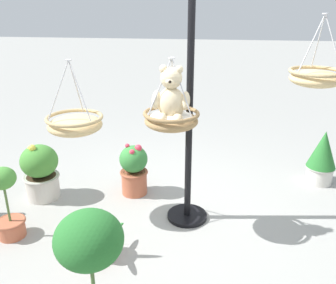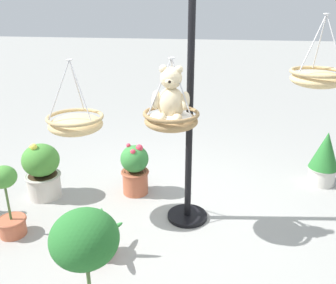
{
  "view_description": "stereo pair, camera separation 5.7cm",
  "coord_description": "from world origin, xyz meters",
  "px_view_note": "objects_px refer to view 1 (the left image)",
  "views": [
    {
      "loc": [
        -0.46,
        3.32,
        2.25
      ],
      "look_at": [
        -0.03,
        0.06,
        0.96
      ],
      "focal_mm": 38.51,
      "sensor_mm": 36.0,
      "label": 1
    },
    {
      "loc": [
        -0.52,
        3.31,
        2.25
      ],
      "look_at": [
        -0.03,
        0.06,
        0.96
      ],
      "focal_mm": 38.51,
      "sensor_mm": 36.0,
      "label": 2
    }
  ],
  "objects_px": {
    "hanging_basket_left_high": "(316,77)",
    "potted_plant_small_succulent": "(92,272)",
    "potted_plant_fern_front": "(7,205)",
    "potted_plant_broad_leaf": "(40,171)",
    "potted_plant_trailing_ivy": "(134,169)",
    "hanging_basket_with_teddy": "(171,119)",
    "potted_plant_tall_leafy": "(322,157)",
    "hanging_basket_right_low": "(75,124)",
    "potted_plant_flowering_red": "(100,242)",
    "display_pole_central": "(188,157)",
    "teddy_bear": "(171,97)"
  },
  "relations": [
    {
      "from": "hanging_basket_left_high",
      "to": "potted_plant_small_succulent",
      "type": "height_order",
      "value": "hanging_basket_left_high"
    },
    {
      "from": "potted_plant_fern_front",
      "to": "potted_plant_broad_leaf",
      "type": "height_order",
      "value": "potted_plant_fern_front"
    },
    {
      "from": "potted_plant_small_succulent",
      "to": "potted_plant_trailing_ivy",
      "type": "xyz_separation_m",
      "value": [
        0.26,
        -2.24,
        -0.4
      ]
    },
    {
      "from": "hanging_basket_with_teddy",
      "to": "hanging_basket_left_high",
      "type": "distance_m",
      "value": 1.45
    },
    {
      "from": "potted_plant_tall_leafy",
      "to": "potted_plant_small_succulent",
      "type": "xyz_separation_m",
      "value": [
        2.1,
        2.84,
        0.37
      ]
    },
    {
      "from": "hanging_basket_right_low",
      "to": "potted_plant_flowering_red",
      "type": "distance_m",
      "value": 1.19
    },
    {
      "from": "display_pole_central",
      "to": "potted_plant_fern_front",
      "type": "xyz_separation_m",
      "value": [
        1.75,
        0.58,
        -0.37
      ]
    },
    {
      "from": "potted_plant_small_succulent",
      "to": "potted_plant_broad_leaf",
      "type": "relative_size",
      "value": 1.58
    },
    {
      "from": "hanging_basket_with_teddy",
      "to": "hanging_basket_left_high",
      "type": "xyz_separation_m",
      "value": [
        -1.34,
        -0.41,
        0.35
      ]
    },
    {
      "from": "potted_plant_broad_leaf",
      "to": "potted_plant_flowering_red",
      "type": "bearing_deg",
      "value": 136.61
    },
    {
      "from": "potted_plant_tall_leafy",
      "to": "potted_plant_small_succulent",
      "type": "bearing_deg",
      "value": 53.52
    },
    {
      "from": "potted_plant_small_succulent",
      "to": "potted_plant_broad_leaf",
      "type": "distance_m",
      "value": 2.43
    },
    {
      "from": "hanging_basket_with_teddy",
      "to": "potted_plant_trailing_ivy",
      "type": "height_order",
      "value": "hanging_basket_with_teddy"
    },
    {
      "from": "hanging_basket_right_low",
      "to": "potted_plant_fern_front",
      "type": "bearing_deg",
      "value": 35.97
    },
    {
      "from": "display_pole_central",
      "to": "hanging_basket_with_teddy",
      "type": "bearing_deg",
      "value": 59.04
    },
    {
      "from": "potted_plant_trailing_ivy",
      "to": "potted_plant_broad_leaf",
      "type": "xyz_separation_m",
      "value": [
        1.08,
        0.25,
        0.03
      ]
    },
    {
      "from": "potted_plant_broad_leaf",
      "to": "hanging_basket_left_high",
      "type": "bearing_deg",
      "value": 178.98
    },
    {
      "from": "potted_plant_fern_front",
      "to": "potted_plant_small_succulent",
      "type": "distance_m",
      "value": 1.81
    },
    {
      "from": "potted_plant_tall_leafy",
      "to": "display_pole_central",
      "type": "bearing_deg",
      "value": 32.59
    },
    {
      "from": "hanging_basket_with_teddy",
      "to": "potted_plant_broad_leaf",
      "type": "xyz_separation_m",
      "value": [
        1.63,
        -0.46,
        -0.87
      ]
    },
    {
      "from": "potted_plant_tall_leafy",
      "to": "potted_plant_broad_leaf",
      "type": "relative_size",
      "value": 1.0
    },
    {
      "from": "teddy_bear",
      "to": "potted_plant_trailing_ivy",
      "type": "xyz_separation_m",
      "value": [
        0.55,
        -0.74,
        -1.11
      ]
    },
    {
      "from": "teddy_bear",
      "to": "hanging_basket_left_high",
      "type": "relative_size",
      "value": 0.75
    },
    {
      "from": "hanging_basket_left_high",
      "to": "potted_plant_small_succulent",
      "type": "bearing_deg",
      "value": 49.81
    },
    {
      "from": "teddy_bear",
      "to": "potted_plant_trailing_ivy",
      "type": "relative_size",
      "value": 0.77
    },
    {
      "from": "teddy_bear",
      "to": "potted_plant_broad_leaf",
      "type": "distance_m",
      "value": 2.02
    },
    {
      "from": "hanging_basket_left_high",
      "to": "potted_plant_fern_front",
      "type": "height_order",
      "value": "hanging_basket_left_high"
    },
    {
      "from": "hanging_basket_with_teddy",
      "to": "hanging_basket_right_low",
      "type": "height_order",
      "value": "hanging_basket_with_teddy"
    },
    {
      "from": "potted_plant_fern_front",
      "to": "potted_plant_flowering_red",
      "type": "bearing_deg",
      "value": 169.36
    },
    {
      "from": "hanging_basket_right_low",
      "to": "potted_plant_fern_front",
      "type": "distance_m",
      "value": 1.04
    },
    {
      "from": "hanging_basket_right_low",
      "to": "potted_plant_small_succulent",
      "type": "xyz_separation_m",
      "value": [
        -0.7,
        1.64,
        -0.36
      ]
    },
    {
      "from": "potted_plant_flowering_red",
      "to": "hanging_basket_right_low",
      "type": "bearing_deg",
      "value": -57.77
    },
    {
      "from": "potted_plant_fern_front",
      "to": "potted_plant_tall_leafy",
      "type": "relative_size",
      "value": 1.07
    },
    {
      "from": "hanging_basket_right_low",
      "to": "potted_plant_trailing_ivy",
      "type": "relative_size",
      "value": 1.13
    },
    {
      "from": "hanging_basket_right_low",
      "to": "teddy_bear",
      "type": "bearing_deg",
      "value": 172.45
    },
    {
      "from": "hanging_basket_right_low",
      "to": "potted_plant_tall_leafy",
      "type": "xyz_separation_m",
      "value": [
        -2.8,
        -1.2,
        -0.73
      ]
    },
    {
      "from": "potted_plant_trailing_ivy",
      "to": "hanging_basket_with_teddy",
      "type": "bearing_deg",
      "value": 127.62
    },
    {
      "from": "hanging_basket_with_teddy",
      "to": "hanging_basket_left_high",
      "type": "relative_size",
      "value": 0.99
    },
    {
      "from": "hanging_basket_left_high",
      "to": "potted_plant_trailing_ivy",
      "type": "relative_size",
      "value": 1.02
    },
    {
      "from": "display_pole_central",
      "to": "hanging_basket_right_low",
      "type": "relative_size",
      "value": 3.2
    },
    {
      "from": "display_pole_central",
      "to": "potted_plant_small_succulent",
      "type": "distance_m",
      "value": 1.83
    },
    {
      "from": "hanging_basket_right_low",
      "to": "potted_plant_tall_leafy",
      "type": "height_order",
      "value": "hanging_basket_right_low"
    },
    {
      "from": "hanging_basket_with_teddy",
      "to": "potted_plant_tall_leafy",
      "type": "height_order",
      "value": "hanging_basket_with_teddy"
    },
    {
      "from": "potted_plant_flowering_red",
      "to": "potted_plant_tall_leafy",
      "type": "xyz_separation_m",
      "value": [
        -2.41,
        -1.83,
        0.21
      ]
    },
    {
      "from": "potted_plant_tall_leafy",
      "to": "potted_plant_flowering_red",
      "type": "bearing_deg",
      "value": 37.18
    },
    {
      "from": "potted_plant_flowering_red",
      "to": "potted_plant_fern_front",
      "type": "bearing_deg",
      "value": -10.64
    },
    {
      "from": "potted_plant_flowering_red",
      "to": "teddy_bear",
      "type": "bearing_deg",
      "value": -140.62
    },
    {
      "from": "hanging_basket_with_teddy",
      "to": "hanging_basket_right_low",
      "type": "bearing_deg",
      "value": -6.2
    },
    {
      "from": "hanging_basket_right_low",
      "to": "potted_plant_broad_leaf",
      "type": "distance_m",
      "value": 1.04
    },
    {
      "from": "display_pole_central",
      "to": "teddy_bear",
      "type": "xyz_separation_m",
      "value": [
        0.15,
        0.27,
        0.7
      ]
    }
  ]
}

